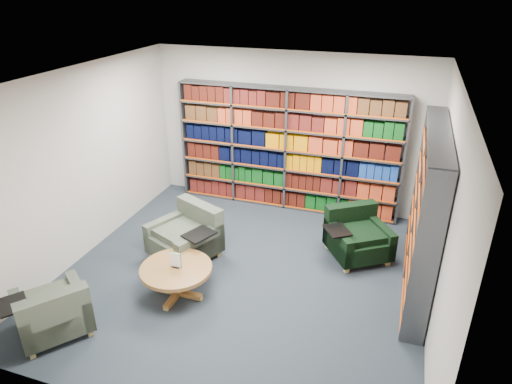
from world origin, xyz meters
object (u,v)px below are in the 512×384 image
(chair_teal_left, at_px, (189,236))
(coffee_table, at_px, (176,273))
(chair_teal_front, at_px, (53,314))
(chair_green_right, at_px, (356,237))

(chair_teal_left, height_order, coffee_table, chair_teal_left)
(coffee_table, bearing_deg, chair_teal_left, 107.10)
(chair_teal_front, bearing_deg, coffee_table, 47.34)
(chair_green_right, height_order, coffee_table, chair_green_right)
(chair_teal_left, relative_size, chair_green_right, 1.03)
(chair_green_right, xyz_separation_m, coffee_table, (-2.12, -1.79, 0.06))
(chair_teal_front, bearing_deg, chair_green_right, 42.75)
(chair_teal_front, relative_size, coffee_table, 1.16)
(chair_green_right, height_order, chair_teal_front, chair_green_right)
(chair_teal_front, distance_m, coffee_table, 1.53)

